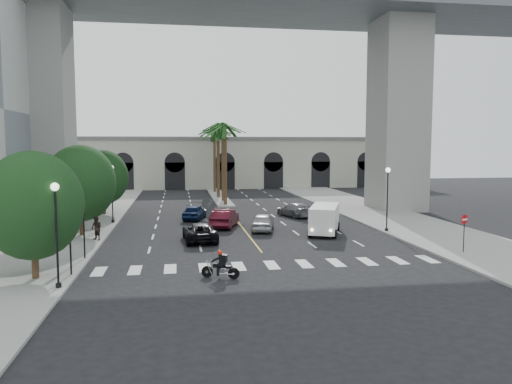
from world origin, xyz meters
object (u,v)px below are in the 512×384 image
lamp_post_right (387,194)px  car_a (263,222)px  traffic_signal_near (70,232)px  traffic_signal_far (84,221)px  pedestrian_b (96,228)px  do_not_enter_sign (464,226)px  car_b (225,218)px  car_e (194,212)px  motorcycle_rider (221,266)px  car_c (200,232)px  cargo_van (324,218)px  lamp_post_left_far (112,189)px  lamp_post_left_near (56,226)px  pedestrian_a (36,232)px  car_d (295,210)px

lamp_post_right → car_a: lamp_post_right is taller
traffic_signal_near → traffic_signal_far: same height
pedestrian_b → do_not_enter_sign: do_not_enter_sign is taller
car_b → car_e: car_b is taller
traffic_signal_far → motorcycle_rider: size_ratio=1.81×
car_c → cargo_van: 10.22m
car_a → car_b: car_b is taller
lamp_post_left_far → lamp_post_right: (22.80, -8.00, 0.00)m
motorcycle_rider → car_b: bearing=107.2°
traffic_signal_near → car_b: traffic_signal_near is taller
lamp_post_left_near → do_not_enter_sign: size_ratio=2.02×
cargo_van → pedestrian_a: (-21.56, -2.03, -0.19)m
traffic_signal_near → pedestrian_a: 9.68m
car_b → traffic_signal_far: bearing=65.8°
traffic_signal_near → traffic_signal_far: bearing=90.0°
motorcycle_rider → car_a: (4.73, 14.45, 0.04)m
motorcycle_rider → do_not_enter_sign: 16.64m
lamp_post_right → cargo_van: (-5.25, 0.18, -1.94)m
lamp_post_left_near → pedestrian_b: size_ratio=3.00×
cargo_van → do_not_enter_sign: size_ratio=2.18×
motorcycle_rider → car_b: 16.81m
cargo_van → traffic_signal_near: bearing=-126.9°
lamp_post_left_far → car_b: lamp_post_left_far is taller
cargo_van → do_not_enter_sign: do_not_enter_sign is taller
car_a → traffic_signal_far: bearing=48.1°
car_d → car_a: bearing=41.1°
lamp_post_left_far → traffic_signal_far: bearing=-89.6°
do_not_enter_sign → car_d: bearing=90.8°
lamp_post_left_far → pedestrian_b: bearing=-90.7°
cargo_van → traffic_signal_far: bearing=-137.4°
lamp_post_right → car_e: size_ratio=1.26×
traffic_signal_near → do_not_enter_sign: 24.38m
do_not_enter_sign → traffic_signal_near: bearing=164.9°
pedestrian_a → car_a: bearing=-17.4°
car_a → pedestrian_b: size_ratio=2.44×
car_e → lamp_post_left_near: bearing=86.2°
lamp_post_left_far → lamp_post_left_near: bearing=-90.0°
motorcycle_rider → car_c: motorcycle_rider is taller
motorcycle_rider → car_b: car_b is taller
traffic_signal_near → car_d: bearing=49.8°
car_a → car_c: car_a is taller
lamp_post_left_far → pedestrian_a: (-4.00, -9.85, -2.13)m
car_b → car_c: (-2.43, -6.02, -0.12)m
traffic_signal_near → pedestrian_a: traffic_signal_near is taller
traffic_signal_far → traffic_signal_near: bearing=-90.0°
traffic_signal_near → do_not_enter_sign: size_ratio=1.38×
lamp_post_left_far → car_e: lamp_post_left_far is taller
car_b → car_c: size_ratio=0.98×
car_d → pedestrian_a: pedestrian_a is taller
pedestrian_b → do_not_enter_sign: (24.50, -8.01, 0.88)m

